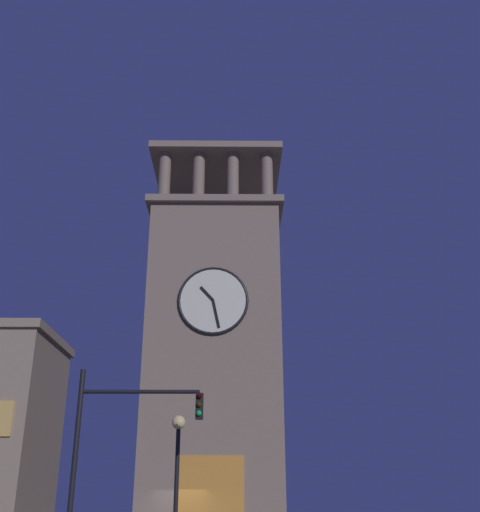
# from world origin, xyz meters

# --- Properties ---
(clocktower) EXTENTS (7.76, 8.12, 23.62)m
(clocktower) POSITION_xyz_m (-1.35, -5.10, 9.41)
(clocktower) COLOR gray
(clocktower) RESTS_ON ground_plane
(traffic_signal_near) EXTENTS (3.74, 0.41, 5.67)m
(traffic_signal_near) POSITION_xyz_m (0.89, 10.89, 3.68)
(traffic_signal_near) COLOR black
(traffic_signal_near) RESTS_ON ground_plane
(street_lamp) EXTENTS (0.44, 0.44, 4.53)m
(street_lamp) POSITION_xyz_m (-0.70, 9.16, 3.21)
(street_lamp) COLOR black
(street_lamp) RESTS_ON ground_plane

